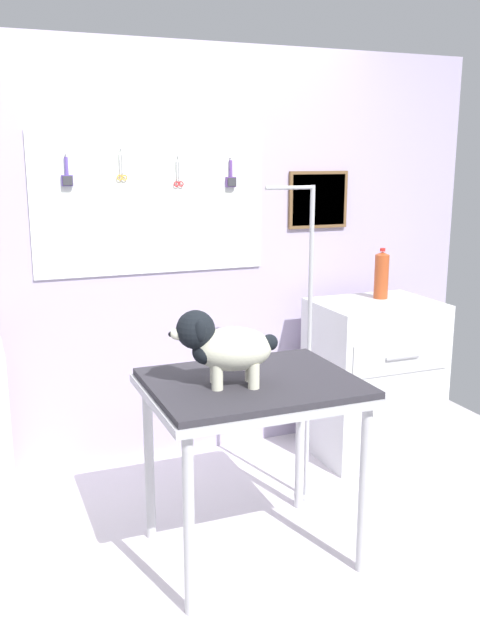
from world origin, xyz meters
The scene contains 7 objects.
ground centered at (0.00, 0.00, -0.02)m, with size 4.40×4.00×0.04m, color silver.
rear_wall_panel centered at (0.01, 1.28, 1.16)m, with size 4.00×0.11×2.30m.
grooming_table centered at (0.12, 0.11, 0.72)m, with size 0.88×0.70×0.80m.
grooming_arm centered at (0.57, 0.48, 0.74)m, with size 0.30×0.11×1.58m.
dog centered at (-0.02, 0.09, 0.97)m, with size 0.43×0.27×0.31m.
cabinet_right centered at (1.19, 0.84, 0.45)m, with size 0.68×0.54×0.91m.
soda_bottle centered at (1.27, 0.92, 1.04)m, with size 0.08×0.08×0.29m.
Camera 1 is at (-0.94, -2.40, 1.71)m, focal length 38.66 mm.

